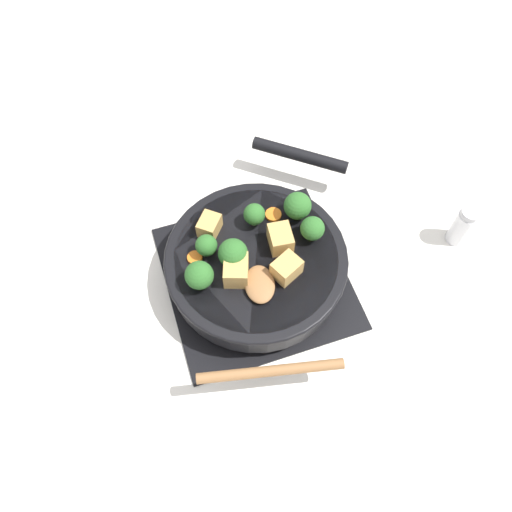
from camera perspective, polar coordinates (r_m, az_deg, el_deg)
ground_plane at (r=0.89m, az=0.00°, el=-2.47°), size 2.40×2.40×0.00m
front_burner_grate at (r=0.88m, az=0.00°, el=-2.12°), size 0.31×0.31×0.03m
skillet_pan at (r=0.84m, az=0.07°, el=-0.58°), size 0.38×0.41×0.05m
wooden_spoon at (r=0.76m, az=1.08°, el=-8.40°), size 0.21×0.21×0.02m
tofu_cube_center_large at (r=0.82m, az=2.80°, el=1.98°), size 0.04×0.05×0.04m
tofu_cube_near_handle at (r=0.84m, az=-5.35°, el=3.48°), size 0.05×0.05×0.03m
tofu_cube_east_chunk at (r=0.79m, az=3.51°, el=-1.42°), size 0.05×0.05×0.03m
tofu_cube_west_chunk at (r=0.79m, az=-2.29°, el=-1.62°), size 0.05×0.06×0.04m
broccoli_floret_near_spoon at (r=0.82m, az=6.46°, el=3.13°), size 0.04×0.04×0.05m
broccoli_floret_center_top at (r=0.84m, az=4.77°, el=5.73°), size 0.05×0.05×0.05m
broccoli_floret_east_rim at (r=0.78m, az=-6.50°, el=-2.21°), size 0.05×0.05×0.05m
broccoli_floret_west_rim at (r=0.83m, az=-0.19°, el=4.77°), size 0.04×0.04×0.04m
broccoli_floret_north_edge at (r=0.79m, az=-2.72°, el=0.49°), size 0.05×0.05×0.05m
broccoli_floret_south_cluster at (r=0.81m, az=-5.69°, el=1.20°), size 0.04×0.04×0.04m
carrot_slice_orange_thin at (r=0.82m, az=-7.01°, el=-0.19°), size 0.02×0.02×0.01m
carrot_slice_near_center at (r=0.86m, az=2.00°, el=4.76°), size 0.03×0.03×0.01m
salt_shaker at (r=0.97m, az=22.55°, el=3.22°), size 0.04×0.04×0.09m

